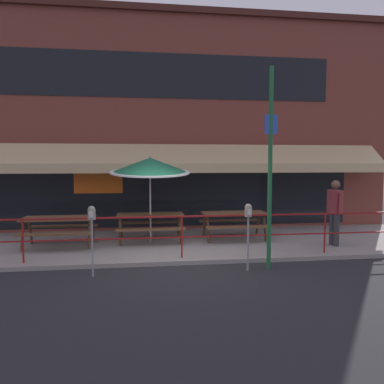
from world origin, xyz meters
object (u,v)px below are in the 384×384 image
Objects in this scene: picnic_table_left at (59,223)px; street_sign_pole at (270,167)px; pedestrian_walking at (335,209)px; parking_meter_near at (92,220)px; patio_umbrella_centre at (150,166)px; picnic_table_right at (234,218)px; parking_meter_far at (248,217)px; picnic_table_centre at (150,220)px.

street_sign_pole is at bearing -25.35° from picnic_table_left.
picnic_table_left is 5.53m from street_sign_pole.
picnic_table_left is 1.05× the size of pedestrian_walking.
pedestrian_walking is at bearing 32.96° from street_sign_pole.
patio_umbrella_centre is at bearing 65.32° from parking_meter_near.
picnic_table_left and picnic_table_right have the same top height.
street_sign_pole reaches higher than patio_umbrella_centre.
parking_meter_far is (4.32, -2.42, 0.44)m from picnic_table_left.
patio_umbrella_centre is 5.00m from pedestrian_walking.
parking_meter_near is (-5.97, -1.60, 0.09)m from pedestrian_walking.
street_sign_pole is (2.47, -2.52, 0.01)m from patio_umbrella_centre.
picnic_table_right is 0.42× the size of street_sign_pole.
picnic_table_left is at bearing -172.47° from picnic_table_centre.
picnic_table_left is at bearing 115.53° from parking_meter_near.
picnic_table_right is 1.27× the size of parking_meter_far.
picnic_table_left is 4.97m from parking_meter_far.
picnic_table_right is (4.70, 0.33, 0.00)m from picnic_table_left.
picnic_table_left and picnic_table_centre have the same top height.
picnic_table_left is 1.00× the size of picnic_table_centre.
picnic_table_left is 1.00× the size of picnic_table_right.
pedestrian_walking is (4.76, -1.03, -1.12)m from patio_umbrella_centre.
street_sign_pole is at bearing 1.71° from parking_meter_near.
parking_meter_near is at bearing -114.68° from patio_umbrella_centre.
parking_meter_far is (1.96, -2.66, -1.03)m from patio_umbrella_centre.
picnic_table_right is 2.82m from parking_meter_far.
picnic_table_right is at bearing 82.02° from parking_meter_far.
parking_meter_far is at bearing -0.58° from parking_meter_near.
parking_meter_far reaches higher than picnic_table_right.
parking_meter_near reaches higher than picnic_table_right.
pedestrian_walking is 3.24m from parking_meter_far.
picnic_table_centre is 3.87m from street_sign_pole.
parking_meter_far is (-2.80, -1.63, 0.09)m from pedestrian_walking.
patio_umbrella_centre reaches higher than picnic_table_right.
pedestrian_walking is at bearing -12.21° from patio_umbrella_centre.
parking_meter_far is at bearing -97.98° from picnic_table_right.
picnic_table_right is 0.75× the size of patio_umbrella_centre.
parking_meter_near is (-1.21, -2.63, -1.03)m from patio_umbrella_centre.
picnic_table_left is 0.42× the size of street_sign_pole.
street_sign_pole is (-2.30, -1.49, 1.13)m from pedestrian_walking.
parking_meter_far is at bearing -149.76° from pedestrian_walking.
picnic_table_right is at bearing 92.53° from street_sign_pole.
patio_umbrella_centre is 3.07m from parking_meter_near.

